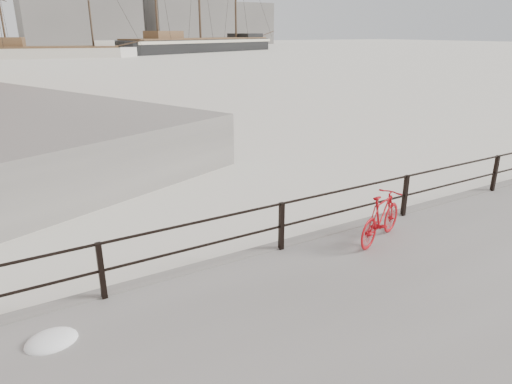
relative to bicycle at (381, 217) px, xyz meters
name	(u,v)px	position (x,y,z in m)	size (l,w,h in m)	color
ground	(396,226)	(1.50, 0.87, -0.88)	(400.00, 400.00, 0.00)	white
guardrail	(405,196)	(1.50, 0.72, -0.03)	(28.00, 0.10, 1.00)	black
bicycle	(381,217)	(0.00, 0.00, 0.00)	(1.75, 0.26, 1.06)	#AC0B12
barque_black	(201,52)	(38.23, 94.01, -0.88)	(54.30, 17.77, 31.13)	black
schooner_mid	(53,58)	(5.28, 84.49, -0.88)	(31.10, 13.16, 22.18)	beige
industrial_west	(80,14)	(21.50, 140.87, 8.12)	(32.00, 18.00, 18.00)	gray
industrial_mid	(186,7)	(56.50, 145.87, 11.12)	(26.00, 20.00, 24.00)	gray
industrial_east	(239,24)	(79.50, 150.87, 6.12)	(20.00, 16.00, 14.00)	gray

